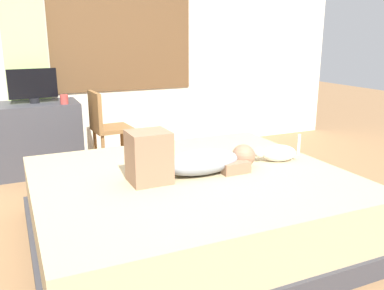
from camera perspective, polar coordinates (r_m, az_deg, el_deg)
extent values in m
plane|color=olive|center=(2.93, 0.28, -13.80)|extent=(16.00, 16.00, 0.00)
cube|color=beige|center=(4.99, -12.41, 15.13)|extent=(6.40, 0.12, 2.90)
cube|color=brown|center=(4.98, -9.60, 14.25)|extent=(1.67, 0.02, 1.17)
cube|color=white|center=(4.98, -9.59, 14.25)|extent=(1.59, 0.02, 1.09)
cube|color=#38383D|center=(3.00, -0.17, -11.59)|extent=(2.14, 1.91, 0.14)
cube|color=tan|center=(2.90, -0.17, -7.31)|extent=(2.08, 1.86, 0.34)
ellipsoid|color=#8C939E|center=(2.82, 1.32, -2.38)|extent=(0.56, 0.27, 0.17)
sphere|color=#8C664C|center=(2.99, 7.17, -1.53)|extent=(0.17, 0.17, 0.17)
cube|color=#8C664C|center=(2.66, -6.02, -1.67)|extent=(0.26, 0.24, 0.34)
cube|color=#8C664C|center=(2.94, 5.16, -2.66)|extent=(0.20, 0.28, 0.08)
ellipsoid|color=silver|center=(3.17, 12.03, -1.13)|extent=(0.28, 0.19, 0.13)
sphere|color=silver|center=(3.13, 9.32, -1.03)|extent=(0.08, 0.08, 0.08)
cylinder|color=silver|center=(3.20, 14.68, 0.06)|extent=(0.03, 0.03, 0.16)
cube|color=#38383D|center=(4.60, -20.96, 0.92)|extent=(0.90, 0.56, 0.74)
cylinder|color=black|center=(4.53, -21.14, 5.80)|extent=(0.10, 0.10, 0.05)
cube|color=black|center=(4.51, -21.35, 7.99)|extent=(0.48, 0.08, 0.30)
cylinder|color=#B23D38|center=(4.36, -17.40, 6.10)|extent=(0.08, 0.08, 0.10)
cylinder|color=brown|center=(4.65, -9.71, -0.06)|extent=(0.04, 0.04, 0.44)
cylinder|color=brown|center=(4.37, -8.41, -0.98)|extent=(0.04, 0.04, 0.44)
cylinder|color=brown|center=(4.56, -13.32, -0.54)|extent=(0.04, 0.04, 0.44)
cylinder|color=brown|center=(4.28, -12.23, -1.50)|extent=(0.04, 0.04, 0.44)
cube|color=brown|center=(4.40, -11.07, 2.25)|extent=(0.41, 0.41, 0.04)
cube|color=brown|center=(4.32, -13.37, 4.71)|extent=(0.07, 0.38, 0.38)
cube|color=#ADCC75|center=(4.76, -22.17, 11.58)|extent=(0.44, 0.06, 2.43)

